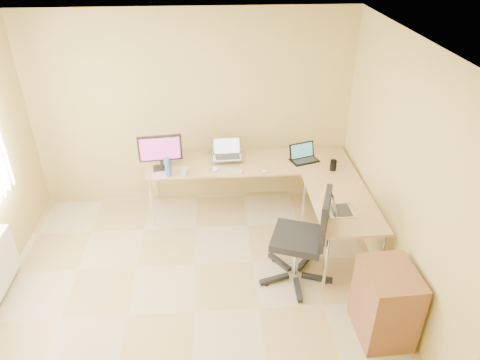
{
  "coord_description": "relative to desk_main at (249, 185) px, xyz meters",
  "views": [
    {
      "loc": [
        0.25,
        -3.26,
        3.49
      ],
      "look_at": [
        0.55,
        1.1,
        0.9
      ],
      "focal_mm": 33.3,
      "sensor_mm": 36.0,
      "label": 1
    }
  ],
  "objects": [
    {
      "name": "floor",
      "position": [
        -0.72,
        -1.85,
        -0.36
      ],
      "size": [
        4.5,
        4.5,
        0.0
      ],
      "primitive_type": "plane",
      "color": "#C1B28A",
      "rests_on": "ground"
    },
    {
      "name": "laptop_black",
      "position": [
        0.72,
        -0.03,
        0.48
      ],
      "size": [
        0.42,
        0.36,
        0.22
      ],
      "primitive_type": "cube",
      "rotation": [
        0.0,
        0.0,
        0.32
      ],
      "color": "black",
      "rests_on": "desk_main"
    },
    {
      "name": "laptop_center",
      "position": [
        -0.29,
        0.03,
        0.54
      ],
      "size": [
        0.39,
        0.31,
        0.24
      ],
      "primitive_type": "cube",
      "rotation": [
        0.0,
        0.0,
        0.05
      ],
      "color": "#B8B7B9",
      "rests_on": "desk_main"
    },
    {
      "name": "papers",
      "position": [
        -1.13,
        -0.2,
        0.37
      ],
      "size": [
        0.22,
        0.29,
        0.01
      ],
      "primitive_type": "cube",
      "rotation": [
        0.0,
        0.0,
        -0.12
      ],
      "color": "silver",
      "rests_on": "desk_main"
    },
    {
      "name": "keyboard",
      "position": [
        -0.28,
        -0.22,
        0.37
      ],
      "size": [
        0.38,
        0.23,
        0.02
      ],
      "primitive_type": "cube",
      "rotation": [
        0.0,
        0.0,
        -0.4
      ],
      "color": "beige",
      "rests_on": "desk_main"
    },
    {
      "name": "black_cup",
      "position": [
        1.03,
        -0.3,
        0.43
      ],
      "size": [
        0.08,
        0.08,
        0.14
      ],
      "primitive_type": "cylinder",
      "rotation": [
        0.0,
        0.0,
        -0.01
      ],
      "color": "black",
      "rests_on": "desk_main"
    },
    {
      "name": "desk_return",
      "position": [
        0.98,
        -1.0,
        0.0
      ],
      "size": [
        0.7,
        1.3,
        0.73
      ],
      "primitive_type": "cube",
      "color": "tan",
      "rests_on": "ground"
    },
    {
      "name": "cd_stack",
      "position": [
        -0.48,
        -0.22,
        0.38
      ],
      "size": [
        0.15,
        0.15,
        0.03
      ],
      "primitive_type": "cylinder",
      "rotation": [
        0.0,
        0.0,
        -0.2
      ],
      "color": "silver",
      "rests_on": "desk_main"
    },
    {
      "name": "mug",
      "position": [
        -0.83,
        -0.29,
        0.41
      ],
      "size": [
        0.13,
        0.13,
        0.1
      ],
      "primitive_type": "imported",
      "rotation": [
        0.0,
        0.0,
        -0.38
      ],
      "color": "beige",
      "rests_on": "desk_main"
    },
    {
      "name": "wall_back",
      "position": [
        -0.72,
        0.4,
        0.93
      ],
      "size": [
        4.5,
        0.0,
        4.5
      ],
      "primitive_type": "plane",
      "rotation": [
        1.57,
        0.0,
        0.0
      ],
      "color": "#C9B85B",
      "rests_on": "ground"
    },
    {
      "name": "monitor",
      "position": [
        -1.13,
        -0.11,
        0.6
      ],
      "size": [
        0.56,
        0.23,
        0.46
      ],
      "primitive_type": "cube",
      "rotation": [
        0.0,
        0.0,
        0.11
      ],
      "color": "black",
      "rests_on": "desk_main"
    },
    {
      "name": "office_chair",
      "position": [
        0.39,
        -1.41,
        0.14
      ],
      "size": [
        0.87,
        0.87,
        1.14
      ],
      "primitive_type": "cube",
      "rotation": [
        0.0,
        0.0,
        -0.34
      ],
      "color": "black",
      "rests_on": "ground"
    },
    {
      "name": "laptop_return",
      "position": [
        0.89,
        -1.22,
        0.48
      ],
      "size": [
        0.36,
        0.29,
        0.24
      ],
      "primitive_type": "cube",
      "rotation": [
        0.0,
        0.0,
        1.59
      ],
      "color": "silver",
      "rests_on": "desk_return"
    },
    {
      "name": "desk_fan",
      "position": [
        -0.97,
        0.11,
        0.51
      ],
      "size": [
        0.26,
        0.26,
        0.29
      ],
      "primitive_type": "cylinder",
      "rotation": [
        0.0,
        0.0,
        -0.18
      ],
      "color": "white",
      "rests_on": "desk_main"
    },
    {
      "name": "desk_main",
      "position": [
        0.0,
        0.0,
        0.0
      ],
      "size": [
        2.65,
        0.7,
        0.73
      ],
      "primitive_type": "cube",
      "color": "tan",
      "rests_on": "ground"
    },
    {
      "name": "cabinet",
      "position": [
        1.09,
        -2.22,
        -0.01
      ],
      "size": [
        0.49,
        0.6,
        0.8
      ],
      "primitive_type": "cube",
      "rotation": [
        0.0,
        0.0,
        0.04
      ],
      "color": "brown",
      "rests_on": "ground"
    },
    {
      "name": "book_stack",
      "position": [
        -0.37,
        0.16,
        0.39
      ],
      "size": [
        0.28,
        0.34,
        0.05
      ],
      "primitive_type": "cube",
      "rotation": [
        0.0,
        0.0,
        0.18
      ],
      "color": "#156A52",
      "rests_on": "desk_main"
    },
    {
      "name": "mouse",
      "position": [
        0.17,
        -0.3,
        0.38
      ],
      "size": [
        0.1,
        0.07,
        0.03
      ],
      "primitive_type": "ellipsoid",
      "rotation": [
        0.0,
        0.0,
        -0.22
      ],
      "color": "white",
      "rests_on": "desk_main"
    },
    {
      "name": "wall_right",
      "position": [
        1.38,
        -1.85,
        0.93
      ],
      "size": [
        0.0,
        4.5,
        4.5
      ],
      "primitive_type": "plane",
      "rotation": [
        1.57,
        0.0,
        -1.57
      ],
      "color": "#C9B85B",
      "rests_on": "ground"
    },
    {
      "name": "ceiling",
      "position": [
        -0.72,
        -1.85,
        2.24
      ],
      "size": [
        4.5,
        4.5,
        0.0
      ],
      "primitive_type": "plane",
      "rotation": [
        3.14,
        0.0,
        0.0
      ],
      "color": "white",
      "rests_on": "ground"
    },
    {
      "name": "water_bottle",
      "position": [
        -1.03,
        -0.3,
        0.49
      ],
      "size": [
        0.08,
        0.08,
        0.26
      ],
      "primitive_type": "cylinder",
      "rotation": [
        0.0,
        0.0,
        0.16
      ],
      "color": "#3D67A8",
      "rests_on": "desk_main"
    },
    {
      "name": "white_box",
      "position": [
        -1.03,
        0.15,
        0.41
      ],
      "size": [
        0.25,
        0.2,
        0.08
      ],
      "primitive_type": "cube",
      "rotation": [
        0.0,
        0.0,
        0.17
      ],
      "color": "beige",
      "rests_on": "desk_main"
    }
  ]
}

